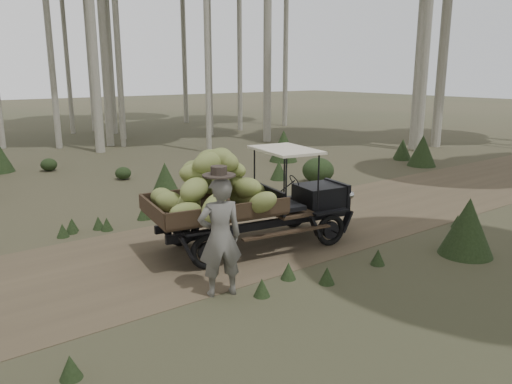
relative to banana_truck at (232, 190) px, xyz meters
The scene contains 5 objects.
ground 1.52m from the banana_truck, 152.15° to the left, with size 120.00×120.00×0.00m, color #473D2B.
dirt_track 1.52m from the banana_truck, 152.15° to the left, with size 70.00×4.00×0.01m, color brown.
banana_truck is the anchor object (origin of this frame).
farmer 2.08m from the banana_truck, 129.66° to the right, with size 0.81×0.65×2.09m.
undergrowth 2.48m from the banana_truck, 130.39° to the left, with size 23.00×23.26×1.34m.
Camera 1 is at (-4.51, -8.26, 3.49)m, focal length 35.00 mm.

